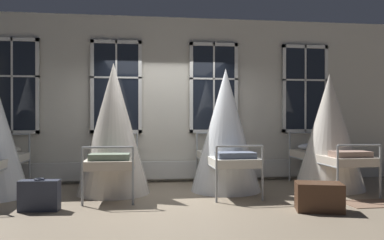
{
  "coord_description": "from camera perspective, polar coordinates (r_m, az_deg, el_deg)",
  "views": [
    {
      "loc": [
        -0.5,
        -6.7,
        1.34
      ],
      "look_at": [
        0.4,
        0.19,
        1.29
      ],
      "focal_mm": 36.05,
      "sensor_mm": 36.0,
      "label": 1
    }
  ],
  "objects": [
    {
      "name": "ground",
      "position": [
        6.85,
        -3.21,
        -10.89
      ],
      "size": [
        18.47,
        18.47,
        0.0
      ],
      "primitive_type": "plane",
      "color": "gray"
    },
    {
      "name": "back_wall_with_windows",
      "position": [
        8.11,
        -3.94,
        3.05
      ],
      "size": [
        10.23,
        0.1,
        3.43
      ],
      "primitive_type": "cube",
      "color": "beige",
      "rests_on": "ground"
    },
    {
      "name": "window_bank",
      "position": [
        7.98,
        -3.88,
        -1.15
      ],
      "size": [
        7.08,
        0.1,
        2.84
      ],
      "color": "black",
      "rests_on": "ground"
    },
    {
      "name": "cot_second",
      "position": [
        6.94,
        -11.52,
        -1.47
      ],
      "size": [
        1.28,
        1.97,
        2.3
      ],
      "rotation": [
        0.0,
        0.0,
        1.55
      ],
      "color": "#9EA3A8",
      "rests_on": "ground"
    },
    {
      "name": "cot_third",
      "position": [
        7.09,
        5.0,
        -1.69
      ],
      "size": [
        1.28,
        1.96,
        2.24
      ],
      "rotation": [
        0.0,
        0.0,
        1.59
      ],
      "color": "#9EA3A8",
      "rests_on": "ground"
    },
    {
      "name": "cot_fourth",
      "position": [
        7.7,
        19.67,
        -1.81
      ],
      "size": [
        1.28,
        1.97,
        2.16
      ],
      "rotation": [
        0.0,
        0.0,
        1.6
      ],
      "color": "#9EA3A8",
      "rests_on": "ground"
    },
    {
      "name": "rug_fourth",
      "position": [
        6.7,
        24.97,
        -11.14
      ],
      "size": [
        0.81,
        0.57,
        0.01
      ],
      "primitive_type": "cube",
      "rotation": [
        0.0,
        0.0,
        0.01
      ],
      "color": "brown",
      "rests_on": "ground"
    },
    {
      "name": "suitcase_dark",
      "position": [
        6.03,
        -21.64,
        -10.32
      ],
      "size": [
        0.57,
        0.25,
        0.47
      ],
      "rotation": [
        0.0,
        0.0,
        -0.08
      ],
      "color": "#2D3342",
      "rests_on": "ground"
    },
    {
      "name": "travel_trunk",
      "position": [
        5.9,
        18.27,
        -10.75
      ],
      "size": [
        0.72,
        0.55,
        0.41
      ],
      "primitive_type": "cube",
      "rotation": [
        0.0,
        0.0,
        -0.27
      ],
      "color": "#472D1E",
      "rests_on": "ground"
    }
  ]
}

